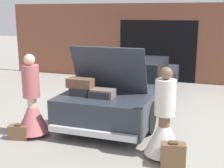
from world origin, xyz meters
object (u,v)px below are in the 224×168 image
person_left (32,108)px  person_right (164,127)px  suitcase_beside_right_person (173,155)px  suitcase_beside_left_person (19,132)px  car (130,87)px

person_left → person_right: person_left is taller
person_right → suitcase_beside_right_person: 0.52m
person_right → suitcase_beside_left_person: bearing=98.1°
person_left → suitcase_beside_right_person: 2.97m
suitcase_beside_right_person → car: bearing=118.6°
car → person_right: bearing=-62.1°
suitcase_beside_left_person → suitcase_beside_right_person: (3.09, -0.15, 0.06)m
person_left → suitcase_beside_right_person: bearing=85.9°
car → suitcase_beside_left_person: 3.15m
person_right → suitcase_beside_right_person: (0.21, -0.31, -0.36)m
car → person_right: (1.36, -2.56, -0.02)m
person_right → suitcase_beside_left_person: (-2.88, -0.16, -0.42)m
car → suitcase_beside_right_person: car is taller
suitcase_beside_left_person → suitcase_beside_right_person: size_ratio=0.95×
person_left → suitcase_beside_left_person: (-0.17, -0.26, -0.46)m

